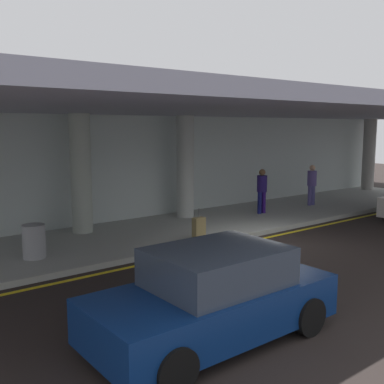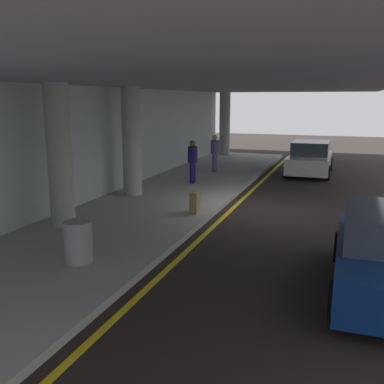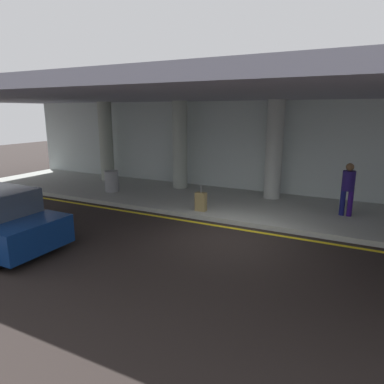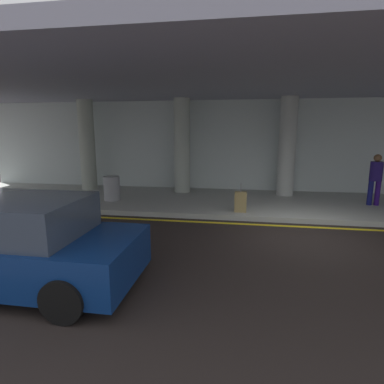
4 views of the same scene
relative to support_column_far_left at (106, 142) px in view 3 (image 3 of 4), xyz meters
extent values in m
plane|color=black|center=(8.00, -4.33, -1.97)|extent=(60.00, 60.00, 0.00)
cube|color=#9CA09A|center=(8.00, -1.23, -1.90)|extent=(26.00, 4.20, 0.15)
cube|color=yellow|center=(8.00, -3.63, -1.97)|extent=(26.00, 0.14, 0.01)
cylinder|color=#98A193|center=(0.00, 0.00, 0.00)|extent=(0.63, 0.63, 3.65)
cylinder|color=#9AA398|center=(4.00, 0.00, 0.00)|extent=(0.63, 0.63, 3.65)
cylinder|color=#9CA19D|center=(8.00, 0.00, 0.00)|extent=(0.63, 0.63, 3.65)
cube|color=gray|center=(8.00, -1.73, 1.97)|extent=(28.00, 13.20, 0.30)
cube|color=#AFBCBA|center=(8.00, 1.02, -0.07)|extent=(26.00, 0.30, 3.80)
cylinder|color=black|center=(4.03, -6.90, -1.65)|extent=(0.64, 0.22, 0.64)
cylinder|color=#101354|center=(10.56, -1.26, -1.42)|extent=(0.16, 0.16, 0.82)
cylinder|color=#250D5C|center=(10.78, -1.26, -1.42)|extent=(0.16, 0.16, 0.82)
cylinder|color=#1B104E|center=(10.67, -1.26, -0.69)|extent=(0.38, 0.38, 0.62)
sphere|color=brown|center=(10.67, -1.26, -0.26)|extent=(0.24, 0.24, 0.24)
cube|color=olive|center=(6.34, -2.85, -1.51)|extent=(0.36, 0.22, 0.62)
cylinder|color=slate|center=(6.34, -2.85, -1.06)|extent=(0.02, 0.02, 0.28)
cylinder|color=gray|center=(1.83, -1.92, -1.40)|extent=(0.56, 0.56, 0.85)
camera|label=1|loc=(-1.84, -13.01, 1.43)|focal=42.56mm
camera|label=2|loc=(-5.38, -6.89, 1.43)|focal=41.10mm
camera|label=3|loc=(11.07, -12.82, 1.43)|focal=32.22mm
camera|label=4|loc=(6.36, -12.10, 0.60)|focal=29.03mm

